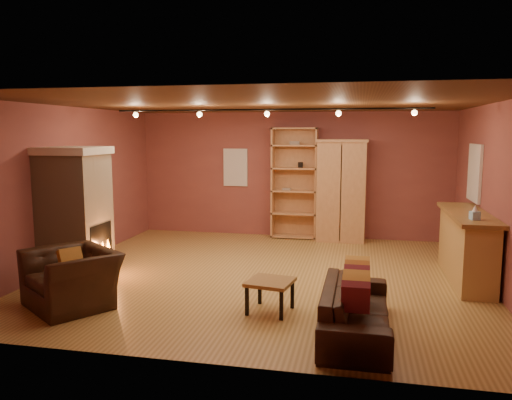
% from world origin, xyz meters
% --- Properties ---
extents(floor, '(7.00, 7.00, 0.00)m').
position_xyz_m(floor, '(0.00, 0.00, 0.00)').
color(floor, olive).
rests_on(floor, ground).
extents(ceiling, '(7.00, 7.00, 0.00)m').
position_xyz_m(ceiling, '(0.00, 0.00, 2.80)').
color(ceiling, '#56351B').
rests_on(ceiling, back_wall).
extents(back_wall, '(7.00, 0.02, 2.80)m').
position_xyz_m(back_wall, '(0.00, 3.25, 1.40)').
color(back_wall, brown).
rests_on(back_wall, floor).
extents(left_wall, '(0.02, 6.50, 2.80)m').
position_xyz_m(left_wall, '(-3.50, 0.00, 1.40)').
color(left_wall, brown).
rests_on(left_wall, floor).
extents(right_wall, '(0.02, 6.50, 2.80)m').
position_xyz_m(right_wall, '(3.50, 0.00, 1.40)').
color(right_wall, brown).
rests_on(right_wall, floor).
extents(fireplace, '(1.01, 0.98, 2.12)m').
position_xyz_m(fireplace, '(-3.04, -0.60, 1.06)').
color(fireplace, tan).
rests_on(fireplace, floor).
extents(back_window, '(0.56, 0.04, 0.86)m').
position_xyz_m(back_window, '(-1.30, 3.23, 1.55)').
color(back_window, silver).
rests_on(back_window, back_wall).
extents(bookcase, '(1.00, 0.39, 2.46)m').
position_xyz_m(bookcase, '(0.09, 3.12, 1.25)').
color(bookcase, tan).
rests_on(bookcase, floor).
extents(armoire, '(1.09, 0.62, 2.20)m').
position_xyz_m(armoire, '(1.12, 2.97, 1.11)').
color(armoire, tan).
rests_on(armoire, floor).
extents(bar_counter, '(0.62, 2.30, 1.10)m').
position_xyz_m(bar_counter, '(3.20, 0.41, 0.56)').
color(bar_counter, tan).
rests_on(bar_counter, floor).
extents(tissue_box, '(0.16, 0.16, 0.23)m').
position_xyz_m(tissue_box, '(3.15, -0.28, 1.19)').
color(tissue_box, '#91C7E9').
rests_on(tissue_box, bar_counter).
extents(right_window, '(0.05, 0.90, 1.00)m').
position_xyz_m(right_window, '(3.47, 1.40, 1.65)').
color(right_window, silver).
rests_on(right_window, right_wall).
extents(loveseat, '(0.59, 1.98, 0.80)m').
position_xyz_m(loveseat, '(1.50, -2.13, 0.40)').
color(loveseat, black).
rests_on(loveseat, floor).
extents(armchair, '(1.40, 1.30, 1.03)m').
position_xyz_m(armchair, '(-2.29, -1.97, 0.51)').
color(armchair, black).
rests_on(armchair, floor).
extents(coffee_table, '(0.65, 0.65, 0.43)m').
position_xyz_m(coffee_table, '(0.39, -1.64, 0.36)').
color(coffee_table, olive).
rests_on(coffee_table, floor).
extents(track_rail, '(5.20, 0.09, 0.13)m').
position_xyz_m(track_rail, '(0.00, 0.20, 2.69)').
color(track_rail, black).
rests_on(track_rail, ceiling).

